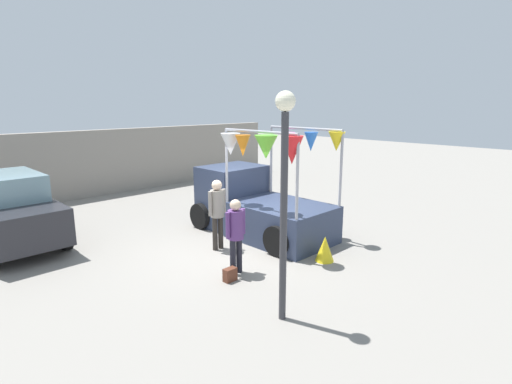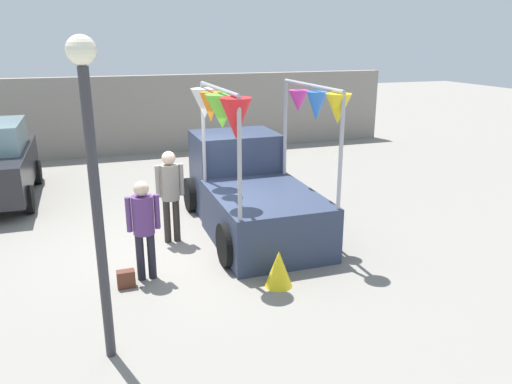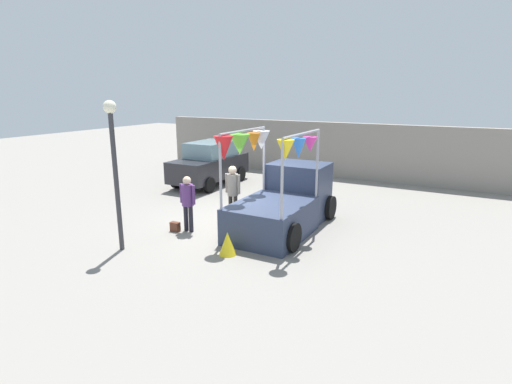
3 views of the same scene
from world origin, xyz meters
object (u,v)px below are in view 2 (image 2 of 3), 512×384
handbag (126,279)px  street_lamp (92,159)px  folded_kite_bundle_sunflower (279,269)px  vendor_truck (248,185)px  person_customer (143,221)px  person_vendor (170,188)px

handbag → street_lamp: size_ratio=0.07×
street_lamp → folded_kite_bundle_sunflower: bearing=21.0°
vendor_truck → person_customer: size_ratio=2.45×
folded_kite_bundle_sunflower → vendor_truck: bearing=82.4°
vendor_truck → person_customer: (-2.31, -1.76, 0.11)m
person_vendor → handbag: person_vendor is taller
person_customer → handbag: person_customer is taller
handbag → folded_kite_bundle_sunflower: bearing=-17.8°
street_lamp → folded_kite_bundle_sunflower: 3.57m
person_vendor → handbag: 2.14m
person_customer → folded_kite_bundle_sunflower: size_ratio=2.76×
person_customer → street_lamp: bearing=-109.3°
person_customer → person_vendor: 1.57m
vendor_truck → street_lamp: size_ratio=1.06×
person_vendor → folded_kite_bundle_sunflower: person_vendor is taller
person_vendor → vendor_truck: bearing=11.6°
folded_kite_bundle_sunflower → street_lamp: bearing=-159.0°
vendor_truck → handbag: vendor_truck is taller
person_vendor → street_lamp: 3.90m
handbag → folded_kite_bundle_sunflower: 2.42m
vendor_truck → person_vendor: bearing=-168.4°
person_customer → street_lamp: street_lamp is taller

